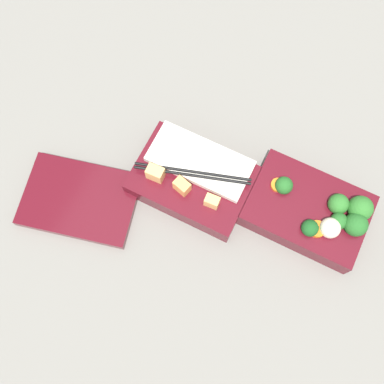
% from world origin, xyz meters
% --- Properties ---
extents(ground_plane, '(3.00, 3.00, 0.00)m').
position_xyz_m(ground_plane, '(0.00, 0.00, 0.00)').
color(ground_plane, slate).
extents(bento_tray_vegetable, '(0.21, 0.14, 0.08)m').
position_xyz_m(bento_tray_vegetable, '(-0.11, -0.02, 0.03)').
color(bento_tray_vegetable, '#510F19').
rests_on(bento_tray_vegetable, ground_plane).
extents(bento_tray_rice, '(0.21, 0.14, 0.07)m').
position_xyz_m(bento_tray_rice, '(0.10, 0.01, 0.03)').
color(bento_tray_rice, '#510F19').
rests_on(bento_tray_rice, ground_plane).
extents(bento_lid, '(0.23, 0.18, 0.02)m').
position_xyz_m(bento_lid, '(0.27, 0.14, 0.01)').
color(bento_lid, '#510F19').
rests_on(bento_lid, ground_plane).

